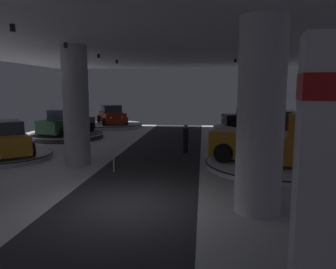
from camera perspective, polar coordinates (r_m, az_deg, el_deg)
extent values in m
cube|color=silver|center=(10.15, -7.51, -12.59)|extent=(24.00, 44.00, 0.05)
cube|color=#2D2D33|center=(10.14, -7.52, -12.43)|extent=(4.40, 44.00, 0.01)
cube|color=silver|center=(9.70, -8.16, 19.93)|extent=(24.00, 44.00, 0.10)
cylinder|color=black|center=(10.88, -25.91, 16.69)|extent=(0.16, 0.16, 0.22)
cylinder|color=black|center=(14.26, -17.77, 14.88)|extent=(0.16, 0.16, 0.22)
cylinder|color=black|center=(18.39, -12.24, 13.48)|extent=(0.16, 0.16, 0.22)
cylinder|color=black|center=(21.86, -9.09, 12.69)|extent=(0.16, 0.16, 0.22)
cylinder|color=black|center=(9.36, 19.85, 18.55)|extent=(0.16, 0.16, 0.22)
cylinder|color=black|center=(13.56, 14.41, 15.38)|extent=(0.16, 0.16, 0.22)
cylinder|color=black|center=(17.35, 13.15, 13.79)|extent=(0.16, 0.16, 0.22)
cylinder|color=black|center=(21.35, 11.90, 12.73)|extent=(0.16, 0.16, 0.22)
cylinder|color=#ADADB2|center=(15.46, -16.06, 4.85)|extent=(1.19, 1.19, 5.50)
cylinder|color=silver|center=(9.36, 16.12, 2.89)|extent=(1.31, 1.31, 5.50)
cylinder|color=silver|center=(28.68, 13.94, 1.10)|extent=(5.80, 5.80, 0.30)
cylinder|color=black|center=(28.66, 13.95, 1.34)|extent=(5.91, 5.91, 0.05)
cube|color=black|center=(28.60, 13.99, 2.62)|extent=(4.47, 2.59, 0.90)
cube|color=#2D3842|center=(28.59, 14.33, 4.11)|extent=(2.17, 1.90, 0.70)
cylinder|color=black|center=(27.24, 11.81, 1.85)|extent=(0.71, 0.35, 0.68)
cylinder|color=black|center=(29.14, 10.68, 2.29)|extent=(0.71, 0.35, 0.68)
cylinder|color=black|center=(28.20, 17.38, 1.86)|extent=(0.71, 0.35, 0.68)
cylinder|color=black|center=(30.04, 15.93, 2.29)|extent=(0.71, 0.35, 0.68)
sphere|color=white|center=(27.51, 10.28, 2.75)|extent=(0.18, 0.18, 0.18)
sphere|color=white|center=(28.46, 9.75, 2.94)|extent=(0.18, 0.18, 0.18)
cylinder|color=#B7B7BC|center=(30.14, -9.91, 1.60)|extent=(5.53, 5.53, 0.35)
cylinder|color=black|center=(30.13, -9.92, 1.88)|extent=(5.64, 5.64, 0.05)
cube|color=maroon|center=(30.06, -9.95, 3.09)|extent=(3.51, 4.56, 0.90)
cube|color=#2D3842|center=(30.16, -10.04, 4.53)|extent=(2.25, 2.40, 0.70)
cylinder|color=black|center=(28.91, -7.45, 2.41)|extent=(0.51, 0.71, 0.68)
cylinder|color=black|center=(28.52, -11.36, 2.24)|extent=(0.51, 0.71, 0.68)
cylinder|color=black|center=(31.68, -8.65, 2.88)|extent=(0.51, 0.71, 0.68)
cylinder|color=black|center=(31.32, -12.23, 2.73)|extent=(0.51, 0.71, 0.68)
sphere|color=white|center=(28.15, -8.16, 3.02)|extent=(0.18, 0.18, 0.18)
sphere|color=white|center=(27.95, -10.15, 2.94)|extent=(0.18, 0.18, 0.18)
cylinder|color=silver|center=(15.27, 17.92, -5.22)|extent=(5.82, 5.82, 0.26)
cylinder|color=black|center=(15.25, 17.93, -4.86)|extent=(5.94, 5.94, 0.05)
cube|color=#B77519|center=(15.10, 18.06, -1.98)|extent=(5.67, 4.29, 1.20)
cube|color=#B77519|center=(14.60, 24.68, 1.51)|extent=(2.38, 2.47, 1.00)
cube|color=#28333D|center=(14.69, 22.72, 1.66)|extent=(0.87, 1.59, 0.75)
cylinder|color=black|center=(15.93, 25.60, -3.07)|extent=(0.88, 0.63, 0.84)
cylinder|color=black|center=(13.65, 24.20, -4.76)|extent=(0.88, 0.63, 0.84)
cylinder|color=black|center=(16.81, 12.99, -1.92)|extent=(0.88, 0.63, 0.84)
cylinder|color=black|center=(14.67, 9.76, -3.29)|extent=(0.88, 0.63, 0.84)
cylinder|color=#333338|center=(24.30, -17.45, -0.20)|extent=(5.11, 5.11, 0.36)
cylinder|color=white|center=(24.28, -17.47, 0.15)|extent=(5.21, 5.21, 0.05)
cube|color=#2D5638|center=(24.20, -17.53, 1.65)|extent=(3.03, 4.55, 0.90)
cube|color=#2D3842|center=(24.03, -17.85, 3.38)|extent=(2.08, 2.29, 0.70)
cylinder|color=black|center=(25.95, -17.03, 1.49)|extent=(0.42, 0.71, 0.68)
cylinder|color=black|center=(24.68, -13.56, 1.29)|extent=(0.42, 0.71, 0.68)
cylinder|color=black|center=(23.91, -21.57, 0.73)|extent=(0.42, 0.71, 0.68)
cylinder|color=black|center=(22.52, -18.04, 0.48)|extent=(0.42, 0.71, 0.68)
sphere|color=white|center=(26.06, -15.32, 2.43)|extent=(0.18, 0.18, 0.18)
sphere|color=white|center=(25.44, -13.61, 2.36)|extent=(0.18, 0.18, 0.18)
cylinder|color=#B7B7BC|center=(18.37, -26.90, -3.48)|extent=(4.48, 4.48, 0.26)
cylinder|color=black|center=(18.35, -26.92, -3.17)|extent=(4.57, 4.57, 0.05)
cube|color=#B77519|center=(18.25, -27.05, -1.20)|extent=(4.11, 4.35, 0.90)
cube|color=#2D3842|center=(18.00, -27.14, 1.08)|extent=(2.42, 2.46, 0.70)
cylinder|color=black|center=(19.83, -24.71, -1.16)|extent=(0.61, 0.66, 0.68)
cylinder|color=black|center=(17.06, -23.02, -2.47)|extent=(0.61, 0.66, 0.68)
sphere|color=white|center=(20.32, -26.49, 0.03)|extent=(0.18, 0.18, 0.18)
cylinder|color=#333338|center=(23.00, 19.40, -0.73)|extent=(4.62, 4.62, 0.37)
cylinder|color=white|center=(22.98, 19.42, -0.35)|extent=(4.71, 4.71, 0.05)
cube|color=maroon|center=(22.90, 19.49, 1.24)|extent=(2.48, 4.44, 0.90)
cube|color=#2D3842|center=(22.98, 19.56, 3.13)|extent=(1.86, 2.14, 0.70)
cylinder|color=black|center=(21.61, 22.32, -0.02)|extent=(0.33, 0.71, 0.68)
cylinder|color=black|center=(21.48, 17.02, 0.19)|extent=(0.33, 0.71, 0.68)
cylinder|color=black|center=(24.43, 21.61, 0.90)|extent=(0.33, 0.71, 0.68)
cylinder|color=black|center=(24.31, 16.92, 1.09)|extent=(0.33, 0.71, 0.68)
sphere|color=white|center=(20.89, 21.19, 0.84)|extent=(0.18, 0.18, 0.18)
sphere|color=white|center=(20.82, 18.48, 0.95)|extent=(0.18, 0.18, 0.18)
cylinder|color=black|center=(17.96, 3.38, -1.98)|extent=(0.14, 0.14, 0.80)
cylinder|color=black|center=(17.84, 2.95, -2.04)|extent=(0.14, 0.14, 0.80)
cylinder|color=black|center=(17.80, 3.18, 0.08)|extent=(0.32, 0.32, 0.62)
sphere|color=tan|center=(17.74, 3.19, 1.43)|extent=(0.22, 0.22, 0.22)
cylinder|color=#333338|center=(14.03, -9.59, -6.56)|extent=(0.28, 0.28, 0.04)
cylinder|color=#B2B2B7|center=(13.92, -9.64, -4.73)|extent=(0.07, 0.07, 0.96)
sphere|color=#B2B2B7|center=(13.82, -9.69, -2.79)|extent=(0.10, 0.10, 0.10)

